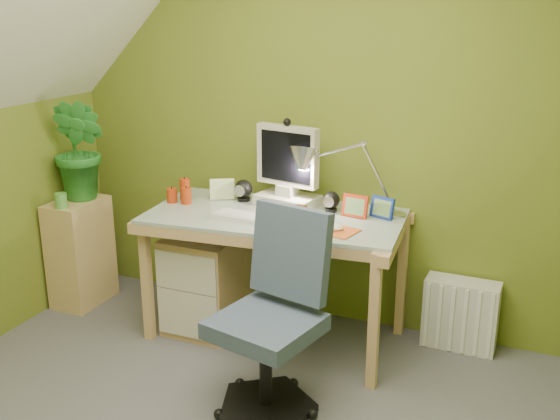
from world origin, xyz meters
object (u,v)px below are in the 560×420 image
at_px(desk_lamp, 365,161).
at_px(potted_plant, 81,150).
at_px(monitor, 288,157).
at_px(radiator, 460,314).
at_px(side_ledge, 81,252).
at_px(task_chair, 265,324).
at_px(desk, 275,276).

relative_size(desk_lamp, potted_plant, 0.95).
bearing_deg(potted_plant, monitor, 8.04).
bearing_deg(radiator, desk_lamp, -168.41).
xyz_separation_m(potted_plant, radiator, (2.30, 0.28, -0.80)).
bearing_deg(side_ledge, monitor, 9.94).
bearing_deg(monitor, task_chair, -63.80).
xyz_separation_m(task_chair, radiator, (0.76, 0.97, -0.25)).
xyz_separation_m(desk, radiator, (1.00, 0.28, -0.17)).
bearing_deg(desk, side_ledge, 177.70).
height_order(desk_lamp, task_chair, desk_lamp).
relative_size(desk, radiator, 3.49).
height_order(potted_plant, task_chair, potted_plant).
relative_size(task_chair, radiator, 2.27).
xyz_separation_m(desk, potted_plant, (-1.29, -0.00, 0.63)).
relative_size(desk, monitor, 2.49).
bearing_deg(side_ledge, desk_lamp, 7.46).
bearing_deg(desk, monitor, 85.42).
bearing_deg(monitor, potted_plant, -161.51).
distance_m(monitor, task_chair, 1.07).
bearing_deg(task_chair, radiator, 65.14).
bearing_deg(desk, potted_plant, 175.55).
distance_m(side_ledge, radiator, 2.36).
bearing_deg(desk_lamp, radiator, -0.57).
bearing_deg(potted_plant, desk_lamp, 5.99).
xyz_separation_m(monitor, desk_lamp, (0.45, 0.00, 0.02)).
relative_size(desk_lamp, radiator, 1.50).
relative_size(desk_lamp, task_chair, 0.66).
bearing_deg(desk, radiator, 10.97).
xyz_separation_m(desk, monitor, (0.00, 0.18, 0.65)).
xyz_separation_m(monitor, task_chair, (0.25, -0.87, -0.57)).
xyz_separation_m(side_ledge, radiator, (2.33, 0.33, -0.14)).
bearing_deg(side_ledge, task_chair, -22.09).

